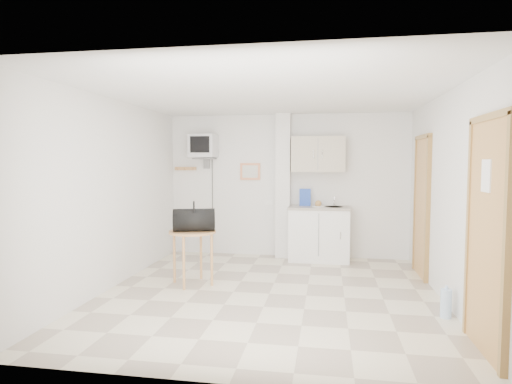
% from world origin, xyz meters
% --- Properties ---
extents(ground, '(4.50, 4.50, 0.00)m').
position_xyz_m(ground, '(0.00, 0.00, 0.00)').
color(ground, beige).
rests_on(ground, ground).
extents(room_envelope, '(4.24, 4.54, 2.55)m').
position_xyz_m(room_envelope, '(0.24, 0.09, 1.54)').
color(room_envelope, white).
rests_on(room_envelope, ground).
extents(kitchenette, '(1.03, 0.58, 2.10)m').
position_xyz_m(kitchenette, '(0.57, 2.00, 0.80)').
color(kitchenette, white).
rests_on(kitchenette, ground).
extents(crt_television, '(0.44, 0.45, 2.15)m').
position_xyz_m(crt_television, '(-1.45, 2.02, 1.94)').
color(crt_television, slate).
rests_on(crt_television, ground).
extents(round_table, '(0.64, 0.64, 0.74)m').
position_xyz_m(round_table, '(-1.09, 0.26, 0.64)').
color(round_table, '#C67E4B').
rests_on(round_table, ground).
extents(duffel_bag, '(0.62, 0.45, 0.41)m').
position_xyz_m(duffel_bag, '(-1.05, 0.22, 0.89)').
color(duffel_bag, black).
rests_on(duffel_bag, round_table).
extents(water_bottle, '(0.12, 0.12, 0.35)m').
position_xyz_m(water_bottle, '(1.98, -0.52, 0.16)').
color(water_bottle, '#B4D4F9').
rests_on(water_bottle, ground).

